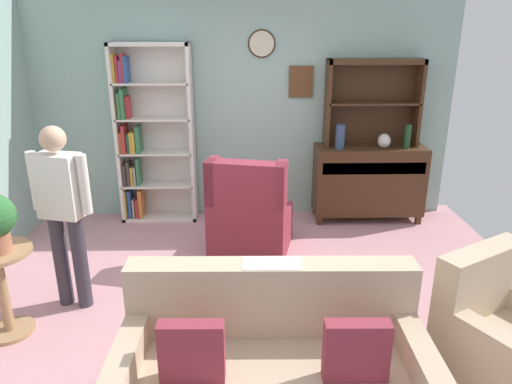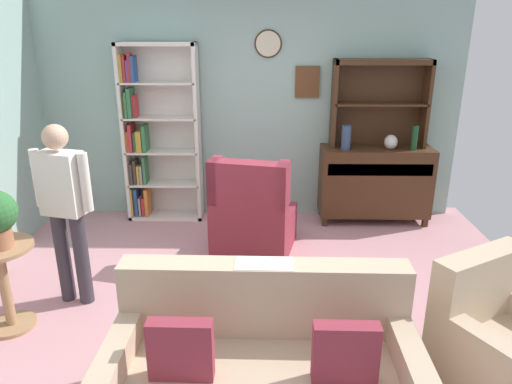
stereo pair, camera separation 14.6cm
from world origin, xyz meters
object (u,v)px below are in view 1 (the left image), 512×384
Objects in this scene: wingback_chair at (250,219)px; couch_floral at (272,372)px; sideboard_hutch at (373,91)px; vase_round at (384,141)px; book_stack at (254,276)px; armchair_floral at (506,344)px; vase_tall at (340,137)px; coffee_table at (271,291)px; bottle_wine at (407,137)px; plant_stand at (1,283)px; person_reading at (63,206)px; sideboard at (368,180)px; bookshelf at (149,138)px.

couch_floral is at bearing -87.11° from wingback_chair.
sideboard_hutch reaches higher than vase_round.
sideboard_hutch is 5.23× the size of book_stack.
couch_floral reaches higher than armchair_floral.
coffee_table is at bearing -112.72° from vase_tall.
coffee_table is 0.18m from book_stack.
armchair_floral is (0.10, -2.77, -0.72)m from vase_round.
plant_stand is at bearing -150.11° from bottle_wine.
wingback_chair is (-1.45, -1.00, -1.18)m from sideboard_hutch.
wingback_chair reaches higher than coffee_table.
vase_tall is at bearing 102.69° from armchair_floral.
vase_round is 0.21× the size of coffee_table.
armchair_floral is at bearing -85.51° from sideboard_hutch.
coffee_table is at bearing -123.17° from vase_round.
vase_tall is at bearing 37.54° from wingback_chair.
person_reading is 1.95× the size of coffee_table.
couch_floral is (-1.33, -3.21, -1.25)m from sideboard_hutch.
sideboard is 0.52m from vase_round.
couch_floral is at bearing -113.29° from sideboard.
vase_round is at bearing -53.52° from sideboard_hutch.
bottle_wine is 2.12m from wingback_chair.
sideboard is 7.65× the size of vase_round.
vase_round reaches higher than sideboard.
bottle_wine reaches higher than sideboard.
vase_round is 0.61× the size of bottle_wine.
vase_tall is 1.49m from wingback_chair.
vase_tall is 1.01× the size of bottle_wine.
coffee_table is (-1.69, -2.17, -0.71)m from bottle_wine.
person_reading is 1.80m from coffee_table.
armchair_floral is 1.64m from coffee_table.
sideboard is at bearing 31.66° from wingback_chair.
bookshelf is 7.49× the size of bottle_wine.
wingback_chair is at bearing -145.32° from sideboard_hutch.
armchair_floral reaches higher than book_stack.
sideboard is 1.83× the size of plant_stand.
bookshelf reaches higher than sideboard.
armchair_floral reaches higher than plant_stand.
wingback_chair is 5.00× the size of book_stack.
sideboard_hutch is (-0.00, 0.11, 1.05)m from sideboard.
person_reading reaches higher than plant_stand.
armchair_floral is 2.57m from wingback_chair.
sideboard_hutch is 2.12m from wingback_chair.
bookshelf is at bearing 140.49° from wingback_chair.
sideboard_hutch reaches higher than vase_tall.
person_reading reaches higher than vase_round.
sideboard_hutch reaches higher than armchair_floral.
sideboard is 1.24× the size of wingback_chair.
person_reading reaches higher than wingback_chair.
person_reading is at bearing -99.70° from bookshelf.
bookshelf is 2.00× the size of wingback_chair.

